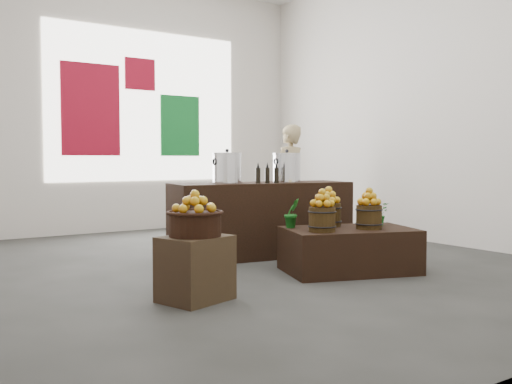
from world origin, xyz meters
TOP-DOWN VIEW (x-y plane):
  - ground at (0.00, 0.00)m, footprint 7.00×7.00m
  - back_wall at (0.00, 3.50)m, footprint 6.00×0.04m
  - back_opening at (0.30, 3.48)m, footprint 3.20×0.02m
  - deco_red_left at (-0.60, 3.47)m, footprint 0.90×0.04m
  - deco_green_right at (0.90, 3.47)m, footprint 0.70×0.04m
  - deco_red_upper at (0.20, 3.47)m, footprint 0.50×0.04m
  - crate at (-1.23, -1.13)m, footprint 0.63×0.57m
  - wicker_basket at (-1.23, -1.13)m, footprint 0.42×0.42m
  - apples_in_basket at (-1.23, -1.13)m, footprint 0.33×0.33m
  - display_table at (0.62, -0.94)m, footprint 1.47×1.16m
  - apple_bucket_front_left at (0.22, -0.99)m, footprint 0.26×0.26m
  - apples_in_bucket_front_left at (0.22, -0.99)m, footprint 0.19×0.19m
  - apple_bucket_front_right at (0.75, -1.09)m, footprint 0.26×0.26m
  - apples_in_bucket_front_right at (0.75, -1.09)m, footprint 0.19×0.19m
  - apple_bucket_rear at (0.57, -0.67)m, footprint 0.26×0.26m
  - apples_in_bucket_rear at (0.57, -0.67)m, footprint 0.19×0.19m
  - herb_garnish_right at (1.05, -0.93)m, footprint 0.25×0.23m
  - herb_garnish_left at (0.16, -0.59)m, footprint 0.17×0.14m
  - counter at (0.42, 0.34)m, footprint 2.20×0.98m
  - stock_pot_left at (-0.01, 0.41)m, footprint 0.33×0.33m
  - stock_pot_center at (0.75, 0.29)m, footprint 0.33×0.33m
  - oil_cruets at (0.39, 0.13)m, footprint 0.24×0.09m
  - shopper at (1.86, 1.72)m, footprint 0.68×0.52m

SIDE VIEW (x-z plane):
  - ground at x=0.00m, z-range 0.00..0.00m
  - display_table at x=0.62m, z-range 0.00..0.45m
  - crate at x=-1.23m, z-range 0.00..0.53m
  - counter at x=0.42m, z-range 0.00..0.87m
  - apple_bucket_front_left at x=0.22m, z-range 0.45..0.68m
  - apple_bucket_front_right at x=0.75m, z-range 0.45..0.68m
  - apple_bucket_rear at x=0.57m, z-range 0.45..0.68m
  - herb_garnish_right at x=1.05m, z-range 0.45..0.69m
  - herb_garnish_left at x=0.16m, z-range 0.45..0.75m
  - wicker_basket at x=-1.23m, z-range 0.53..0.72m
  - apples_in_bucket_front_left at x=0.22m, z-range 0.68..0.86m
  - apples_in_bucket_front_right at x=0.75m, z-range 0.68..0.86m
  - apples_in_bucket_rear at x=0.57m, z-range 0.68..0.86m
  - apples_in_basket at x=-1.23m, z-range 0.72..0.89m
  - shopper at x=1.86m, z-range 0.00..1.67m
  - oil_cruets at x=0.39m, z-range 0.87..1.11m
  - stock_pot_left at x=-0.01m, z-range 0.87..1.20m
  - stock_pot_center at x=0.75m, z-range 0.87..1.20m
  - deco_green_right at x=0.90m, z-range 1.20..2.20m
  - deco_red_left at x=-0.60m, z-range 1.20..2.60m
  - back_wall at x=0.00m, z-range 0.00..4.00m
  - back_opening at x=0.30m, z-range 0.80..3.20m
  - deco_red_upper at x=0.20m, z-range 2.25..2.75m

